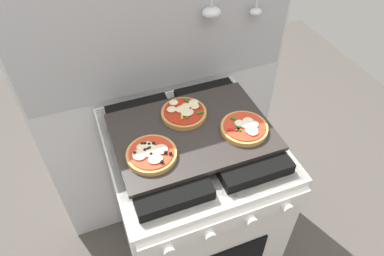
# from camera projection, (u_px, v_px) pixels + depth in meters

# --- Properties ---
(ground_plane) EXTENTS (4.00, 4.00, 0.00)m
(ground_plane) POSITION_uv_depth(u_px,v_px,m) (192.00, 253.00, 1.85)
(ground_plane) COLOR #4C4742
(kitchen_backsplash) EXTENTS (1.10, 0.09, 1.55)m
(kitchen_backsplash) POSITION_uv_depth(u_px,v_px,m) (165.00, 101.00, 1.52)
(kitchen_backsplash) COLOR silver
(kitchen_backsplash) RESTS_ON ground_plane
(stove) EXTENTS (0.60, 0.64, 0.90)m
(stove) POSITION_uv_depth(u_px,v_px,m) (192.00, 206.00, 1.53)
(stove) COLOR white
(stove) RESTS_ON ground_plane
(baking_tray) EXTENTS (0.54, 0.38, 0.02)m
(baking_tray) POSITION_uv_depth(u_px,v_px,m) (192.00, 132.00, 1.21)
(baking_tray) COLOR #2D2826
(baking_tray) RESTS_ON stove
(pizza_left) EXTENTS (0.16, 0.16, 0.03)m
(pizza_left) POSITION_uv_depth(u_px,v_px,m) (151.00, 154.00, 1.11)
(pizza_left) COLOR tan
(pizza_left) RESTS_ON baking_tray
(pizza_right) EXTENTS (0.16, 0.16, 0.03)m
(pizza_right) POSITION_uv_depth(u_px,v_px,m) (245.00, 128.00, 1.20)
(pizza_right) COLOR tan
(pizza_right) RESTS_ON baking_tray
(pizza_center) EXTENTS (0.16, 0.16, 0.03)m
(pizza_center) POSITION_uv_depth(u_px,v_px,m) (184.00, 112.00, 1.25)
(pizza_center) COLOR #C18947
(pizza_center) RESTS_ON baking_tray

